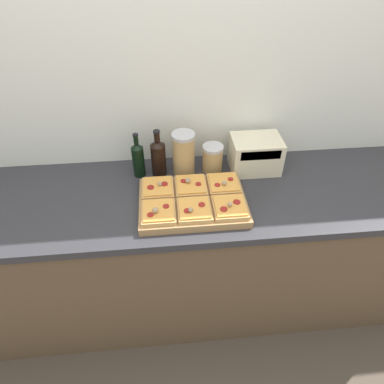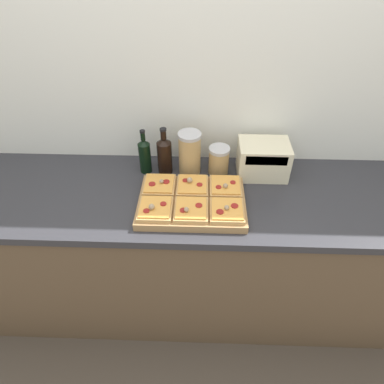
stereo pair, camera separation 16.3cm
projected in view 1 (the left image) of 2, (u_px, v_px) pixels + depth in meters
name	position (u px, v px, depth m)	size (l,w,h in m)	color
ground_plane	(198.00, 342.00, 2.05)	(12.00, 12.00, 0.00)	#4C4238
wall_back	(187.00, 98.00, 1.76)	(6.00, 0.06, 2.50)	silver
kitchen_counter	(193.00, 252.00, 2.01)	(2.63, 0.67, 0.90)	brown
cutting_board	(193.00, 202.00, 1.63)	(0.51, 0.36, 0.04)	#A37A4C
pizza_slice_back_left	(158.00, 188.00, 1.67)	(0.15, 0.16, 0.05)	tan
pizza_slice_back_center	(191.00, 186.00, 1.68)	(0.15, 0.16, 0.06)	tan
pizza_slice_back_right	(224.00, 184.00, 1.69)	(0.15, 0.16, 0.05)	tan
pizza_slice_front_left	(158.00, 212.00, 1.54)	(0.15, 0.16, 0.05)	tan
pizza_slice_front_center	(194.00, 209.00, 1.55)	(0.15, 0.16, 0.05)	tan
pizza_slice_front_right	(230.00, 207.00, 1.56)	(0.15, 0.16, 0.05)	tan
olive_oil_bottle	(138.00, 159.00, 1.77)	(0.06, 0.06, 0.25)	black
wine_bottle	(158.00, 157.00, 1.77)	(0.08, 0.08, 0.26)	black
grain_jar_tall	(184.00, 154.00, 1.77)	(0.12, 0.12, 0.24)	tan
grain_jar_short	(213.00, 159.00, 1.81)	(0.11, 0.11, 0.15)	tan
toaster_oven	(255.00, 154.00, 1.82)	(0.28, 0.19, 0.18)	beige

